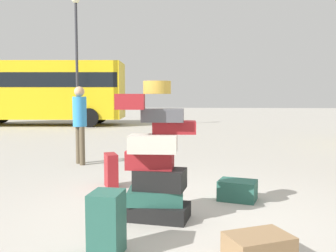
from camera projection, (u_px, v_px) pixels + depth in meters
ground_plane at (178, 220)px, 4.56m from camera, size 80.00×80.00×0.00m
suitcase_tower at (157, 165)px, 4.54m from camera, size 0.93×0.64×1.69m
suitcase_teal_left_side at (237, 190)px, 5.41m from camera, size 0.62×0.53×0.29m
suitcase_teal_behind_tower at (107, 224)px, 3.53m from camera, size 0.32×0.37×0.61m
suitcase_maroon_white_trunk at (111, 171)px, 6.15m from camera, size 0.30×0.41×0.56m
suitcase_brown_foreground_far at (259, 245)px, 3.53m from camera, size 0.71×0.62×0.21m
person_bearded_onlooker at (80, 118)px, 8.15m from camera, size 0.30×0.30×1.71m
parked_bus at (41, 89)px, 18.79m from camera, size 8.31×3.17×3.15m
lamp_post at (76, 42)px, 16.36m from camera, size 0.36×0.36×5.86m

